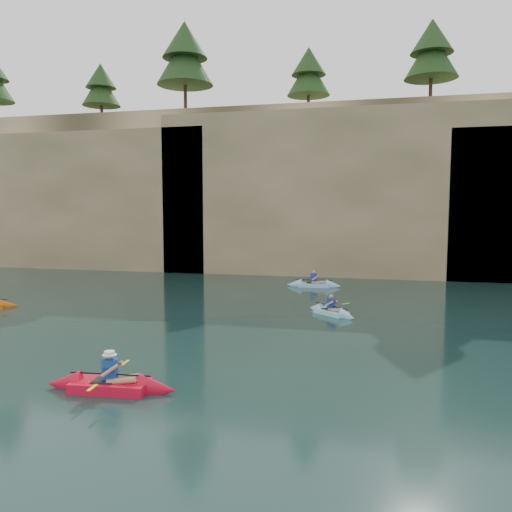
# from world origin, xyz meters

# --- Properties ---
(ground) EXTENTS (160.00, 160.00, 0.00)m
(ground) POSITION_xyz_m (0.00, 0.00, 0.00)
(ground) COLOR black
(ground) RESTS_ON ground
(cliff) EXTENTS (70.00, 16.00, 12.00)m
(cliff) POSITION_xyz_m (0.00, 30.00, 6.00)
(cliff) COLOR tan
(cliff) RESTS_ON ground
(cliff_slab_west) EXTENTS (26.00, 2.40, 10.56)m
(cliff_slab_west) POSITION_xyz_m (-20.00, 22.60, 5.28)
(cliff_slab_west) COLOR tan
(cliff_slab_west) RESTS_ON ground
(cliff_slab_center) EXTENTS (24.00, 2.40, 11.40)m
(cliff_slab_center) POSITION_xyz_m (2.00, 22.60, 5.70)
(cliff_slab_center) COLOR tan
(cliff_slab_center) RESTS_ON ground
(sea_cave_west) EXTENTS (4.50, 1.00, 4.00)m
(sea_cave_west) POSITION_xyz_m (-18.00, 21.95, 2.00)
(sea_cave_west) COLOR black
(sea_cave_west) RESTS_ON ground
(sea_cave_center) EXTENTS (3.50, 1.00, 3.20)m
(sea_cave_center) POSITION_xyz_m (-4.00, 21.95, 1.60)
(sea_cave_center) COLOR black
(sea_cave_center) RESTS_ON ground
(sea_cave_east) EXTENTS (5.00, 1.00, 4.50)m
(sea_cave_east) POSITION_xyz_m (10.00, 21.95, 2.25)
(sea_cave_east) COLOR black
(sea_cave_east) RESTS_ON ground
(cliff_pines) EXTENTS (56.00, 6.00, 7.83)m
(cliff_pines) POSITION_xyz_m (0.00, 25.00, 15.91)
(cliff_pines) COLOR black
(cliff_pines) RESTS_ON cliff
(main_kayaker) EXTENTS (3.45, 2.31, 1.26)m
(main_kayaker) POSITION_xyz_m (-1.80, -0.49, 0.17)
(main_kayaker) COLOR red
(main_kayaker) RESTS_ON ground
(kayaker_ltblue_near) EXTENTS (2.49, 2.33, 1.08)m
(kayaker_ltblue_near) POSITION_xyz_m (2.80, 9.89, 0.13)
(kayaker_ltblue_near) COLOR #94E2F8
(kayaker_ltblue_near) RESTS_ON ground
(kayaker_ltblue_mid) EXTENTS (3.16, 2.36, 1.19)m
(kayaker_ltblue_mid) POSITION_xyz_m (1.18, 17.31, 0.15)
(kayaker_ltblue_mid) COLOR #91CDF3
(kayaker_ltblue_mid) RESTS_ON ground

